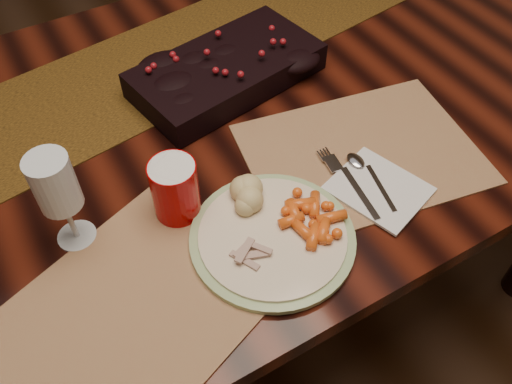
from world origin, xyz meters
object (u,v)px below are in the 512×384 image
dining_table (215,228)px  napkin (379,189)px  red_cup (175,189)px  placemat_main (362,154)px  baby_carrots (303,222)px  mashed_potatoes (241,195)px  dinner_plate (272,237)px  turkey_shreds (250,250)px  wine_glass (62,202)px  centerpiece (227,67)px

dining_table → napkin: size_ratio=11.46×
napkin → red_cup: bearing=138.9°
placemat_main → baby_carrots: 0.22m
placemat_main → red_cup: red_cup is taller
mashed_potatoes → napkin: (0.23, -0.08, -0.04)m
napkin → dinner_plate: bearing=161.1°
red_cup → baby_carrots: bearing=-42.6°
dinner_plate → mashed_potatoes: 0.09m
napkin → mashed_potatoes: bearing=141.9°
placemat_main → napkin: size_ratio=2.72×
turkey_shreds → wine_glass: bearing=140.9°
mashed_potatoes → dinner_plate: bearing=-80.7°
dinner_plate → wine_glass: size_ratio=1.48×
dinner_plate → turkey_shreds: bearing=-165.7°
baby_carrots → turkey_shreds: 0.10m
centerpiece → napkin: bearing=-77.4°
centerpiece → dining_table: bearing=-141.3°
napkin → wine_glass: bearing=142.5°
dinner_plate → baby_carrots: bearing=-11.8°
centerpiece → red_cup: (-0.24, -0.27, 0.02)m
red_cup → wine_glass: bearing=168.1°
dining_table → turkey_shreds: bearing=-104.2°
turkey_shreds → placemat_main: bearing=18.2°
dining_table → placemat_main: size_ratio=4.21×
centerpiece → placemat_main: size_ratio=0.92×
centerpiece → napkin: (0.09, -0.40, -0.04)m
mashed_potatoes → red_cup: (-0.09, 0.05, 0.02)m
centerpiece → wine_glass: (-0.41, -0.23, 0.05)m
dinner_plate → red_cup: size_ratio=2.51×
dining_table → wine_glass: bearing=-153.8°
wine_glass → mashed_potatoes: bearing=-18.8°
mashed_potatoes → wine_glass: 0.28m
turkey_shreds → red_cup: size_ratio=0.69×
dinner_plate → turkey_shreds: turkey_shreds is taller
dinner_plate → mashed_potatoes: size_ratio=3.25×
baby_carrots → napkin: 0.17m
turkey_shreds → napkin: turkey_shreds is taller
turkey_shreds → wine_glass: wine_glass is taller
centerpiece → baby_carrots: 0.42m
dining_table → centerpiece: bearing=38.7°
dinner_plate → wine_glass: bearing=148.3°
dinner_plate → napkin: dinner_plate is taller
dining_table → baby_carrots: bearing=-87.2°
placemat_main → napkin: (-0.03, -0.09, 0.00)m
red_cup → napkin: bearing=-22.9°
placemat_main → wine_glass: (-0.53, 0.09, 0.09)m
centerpiece → wine_glass: wine_glass is taller
red_cup → centerpiece: bearing=48.2°
centerpiece → dinner_plate: (-0.13, -0.40, -0.03)m
mashed_potatoes → wine_glass: wine_glass is taller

